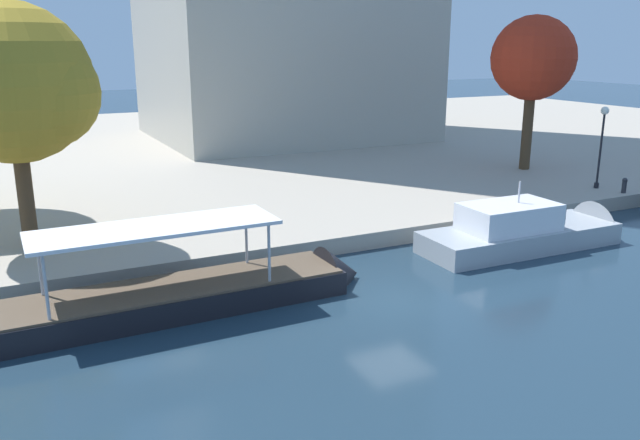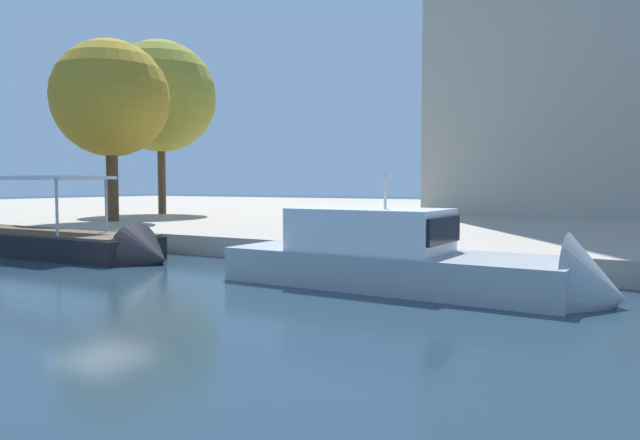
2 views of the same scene
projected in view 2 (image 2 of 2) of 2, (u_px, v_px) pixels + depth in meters
name	position (u px, v px, depth m)	size (l,w,h in m)	color
ground_plane	(102.00, 276.00, 17.63)	(220.00, 220.00, 0.00)	#1E3342
dock_promenade	(451.00, 214.00, 45.81)	(120.00, 55.00, 0.74)	#A39989
tour_boat_1	(41.00, 246.00, 22.99)	(13.81, 2.82, 4.02)	black
motor_yacht_2	(417.00, 270.00, 15.36)	(10.07, 3.10, 4.16)	#9EA3A8
tree_0	(111.00, 97.00, 31.00)	(6.17, 6.08, 9.49)	#4C3823
tree_2	(156.00, 94.00, 38.83)	(7.24, 7.24, 11.32)	#4C3823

